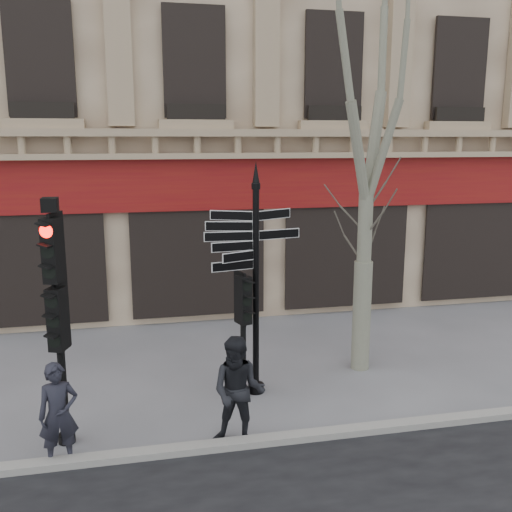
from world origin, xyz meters
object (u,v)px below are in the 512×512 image
Objects in this scene: fingerpost at (256,241)px; traffic_signal_main at (56,293)px; plane_tree at (372,58)px; pedestrian_b at (238,392)px; pedestrian_a at (58,415)px; traffic_signal_secondary at (243,313)px.

fingerpost is 3.53m from traffic_signal_main.
pedestrian_b is (-3.02, -2.45, -5.32)m from plane_tree.
pedestrian_a is 2.66m from pedestrian_b.
fingerpost is 0.49× the size of plane_tree.
traffic_signal_main reaches higher than pedestrian_b.
fingerpost is at bearing 4.39° from traffic_signal_secondary.
fingerpost reaches higher than pedestrian_b.
traffic_signal_secondary is 1.86m from pedestrian_b.
pedestrian_a is (-0.01, -0.61, -1.66)m from traffic_signal_main.
traffic_signal_main reaches higher than pedestrian_a.
plane_tree is at bearing 59.89° from pedestrian_b.
traffic_signal_secondary is 0.26× the size of plane_tree.
pedestrian_b reaches higher than pedestrian_a.
traffic_signal_secondary is at bearing -163.23° from plane_tree.
fingerpost is 4.32m from pedestrian_a.
pedestrian_b is (-0.65, -1.77, -2.03)m from fingerpost.
plane_tree reaches higher than pedestrian_b.
fingerpost reaches higher than traffic_signal_secondary.
fingerpost is 4.11m from plane_tree.
fingerpost is at bearing 15.37° from pedestrian_a.
pedestrian_b is at bearing 6.39° from traffic_signal_main.
fingerpost is at bearing 90.58° from pedestrian_b.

